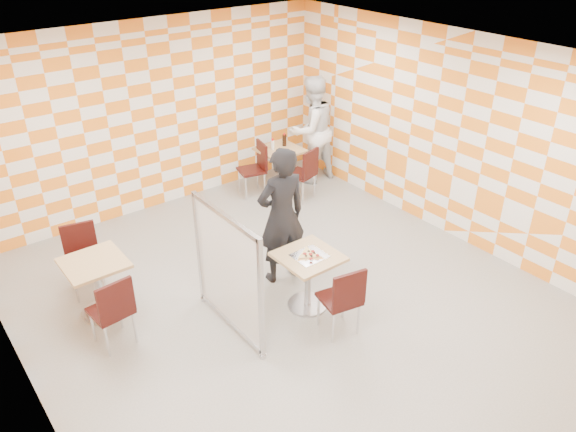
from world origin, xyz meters
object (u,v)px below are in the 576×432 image
at_px(chair_empty_near, 113,308).
at_px(partition, 228,272).
at_px(empty_table, 97,278).
at_px(main_table, 308,272).
at_px(man_dark, 282,216).
at_px(sport_bottle, 273,145).
at_px(chair_second_front, 305,170).
at_px(chair_empty_far, 82,253).
at_px(man_white, 312,130).
at_px(chair_second_side, 256,164).
at_px(second_table, 280,162).
at_px(chair_main_front, 344,297).
at_px(soda_bottle, 284,140).

relative_size(chair_empty_near, partition, 0.60).
bearing_deg(empty_table, main_table, -34.48).
bearing_deg(man_dark, sport_bottle, -116.79).
relative_size(chair_second_front, partition, 0.60).
relative_size(main_table, man_dark, 0.40).
bearing_deg(man_dark, chair_second_front, -129.84).
height_order(partition, man_dark, man_dark).
distance_m(chair_empty_far, man_white, 4.54).
xyz_separation_m(chair_empty_near, partition, (1.18, -0.50, 0.25)).
height_order(chair_second_side, chair_empty_far, same).
relative_size(main_table, empty_table, 1.00).
bearing_deg(partition, sport_bottle, 46.14).
relative_size(second_table, chair_second_front, 0.81).
relative_size(partition, man_white, 0.81).
relative_size(second_table, man_white, 0.39).
bearing_deg(man_dark, chair_main_front, 90.78).
bearing_deg(chair_second_side, man_white, -6.67).
bearing_deg(chair_second_side, chair_second_front, -54.44).
relative_size(empty_table, chair_second_front, 0.81).
distance_m(chair_empty_near, man_white, 5.06).
bearing_deg(soda_bottle, chair_second_side, 178.05).
relative_size(empty_table, chair_empty_far, 0.81).
relative_size(man_white, sport_bottle, 9.57).
xyz_separation_m(chair_second_front, chair_empty_near, (-3.97, -1.54, 0.00)).
relative_size(chair_main_front, partition, 0.60).
height_order(second_table, partition, partition).
xyz_separation_m(chair_second_side, man_white, (1.10, -0.13, 0.41)).
height_order(main_table, chair_second_front, chair_second_front).
xyz_separation_m(man_white, soda_bottle, (-0.52, 0.11, -0.10)).
bearing_deg(chair_second_front, soda_bottle, 83.00).
relative_size(second_table, man_dark, 0.40).
bearing_deg(empty_table, partition, -47.39).
bearing_deg(chair_second_side, chair_empty_far, -164.16).
distance_m(chair_main_front, man_dark, 1.42).
xyz_separation_m(chair_second_front, partition, (-2.79, -2.05, 0.25)).
bearing_deg(main_table, chair_main_front, -91.87).
height_order(chair_main_front, sport_bottle, sport_bottle).
distance_m(partition, man_dark, 1.21).
distance_m(chair_empty_near, sport_bottle, 4.40).
distance_m(chair_empty_far, partition, 2.10).
bearing_deg(soda_bottle, partition, -136.49).
distance_m(man_dark, soda_bottle, 2.87).
distance_m(empty_table, chair_second_side, 3.73).
xyz_separation_m(main_table, second_table, (1.74, 2.89, 0.00)).
height_order(chair_empty_far, partition, partition).
height_order(partition, sport_bottle, partition).
distance_m(main_table, sport_bottle, 3.39).
bearing_deg(chair_empty_near, sport_bottle, 30.29).
relative_size(chair_second_side, chair_empty_far, 1.00).
bearing_deg(man_dark, chair_empty_near, 6.08).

